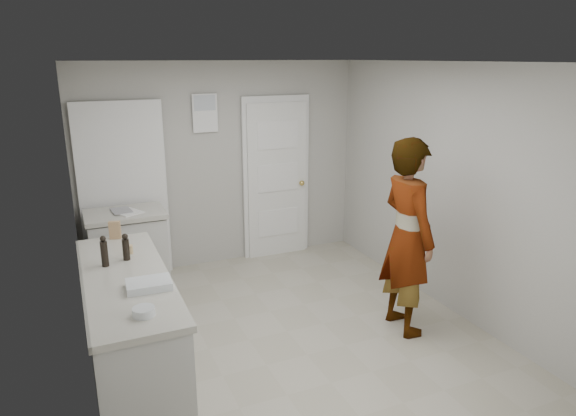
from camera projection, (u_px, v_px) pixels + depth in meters
name	position (u px, v px, depth m)	size (l,w,h in m)	color
ground	(287.00, 331.00, 4.94)	(4.00, 4.00, 0.00)	#A6A08B
room_shell	(211.00, 185.00, 6.30)	(4.00, 4.00, 4.00)	#A9A79F
main_counter	(131.00, 333.00, 4.08)	(0.64, 1.96, 0.93)	beige
side_counter	(129.00, 255.00, 5.70)	(0.84, 0.61, 0.93)	beige
person	(407.00, 237.00, 4.77)	(0.68, 0.45, 1.87)	silver
cake_mix_box	(115.00, 230.00, 4.72)	(0.10, 0.05, 0.17)	#A48052
spice_jar	(130.00, 249.00, 4.37)	(0.05, 0.05, 0.08)	tan
oil_cruet_a	(126.00, 247.00, 4.22)	(0.06, 0.06, 0.23)	black
oil_cruet_b	(104.00, 252.00, 4.08)	(0.06, 0.06, 0.26)	black
baking_dish	(149.00, 285.00, 3.72)	(0.33, 0.24, 0.06)	silver
egg_bowl	(144.00, 312.00, 3.32)	(0.15, 0.15, 0.06)	silver
papers	(128.00, 212.00, 5.54)	(0.23, 0.30, 0.01)	white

